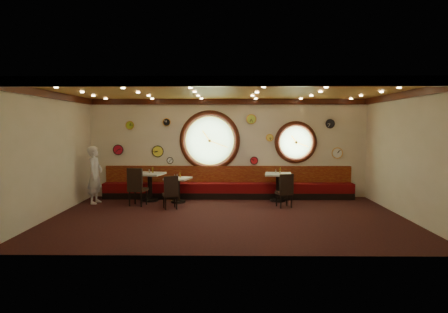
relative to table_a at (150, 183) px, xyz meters
The scene contains 45 objects.
floor 3.33m from the table_a, 42.39° to the right, with size 9.00×6.00×0.00m, color black.
ceiling 4.21m from the table_a, 42.39° to the right, with size 9.00×6.00×0.02m, color gold.
wall_back 2.75m from the table_a, 18.02° to the left, with size 9.00×0.02×3.20m, color beige.
wall_front 5.84m from the table_a, 65.06° to the right, with size 9.00×0.02×3.20m, color beige.
wall_left 3.21m from the table_a, 133.20° to the right, with size 0.02×6.00×3.20m, color beige.
wall_right 7.34m from the table_a, 17.72° to the right, with size 0.02×6.00×3.20m, color beige.
molding_back 3.60m from the table_a, 16.94° to the left, with size 9.00×0.10×0.18m, color #38130A.
molding_front 6.25m from the table_a, 64.85° to the right, with size 9.00×0.10×0.18m, color #38130A.
molding_left 3.94m from the table_a, 132.50° to the right, with size 0.10×6.00×0.18m, color #38130A.
molding_right 7.66m from the table_a, 17.84° to the right, with size 0.10×6.00×0.18m, color #38130A.
banquette_base 2.52m from the table_a, 11.85° to the left, with size 8.00×0.55×0.20m, color black.
banquette_seat 2.48m from the table_a, 11.85° to the left, with size 8.00×0.55×0.30m, color #56070A.
banquette_back 2.54m from the table_a, 16.73° to the left, with size 8.00×0.10×0.55m, color #61070B.
porthole_left_glass 2.37m from the table_a, 23.25° to the left, with size 1.66×1.66×0.02m, color #81B36B.
porthole_left_frame 2.37m from the table_a, 22.85° to the left, with size 1.98×1.98×0.18m, color #38130A.
porthole_left_ring 2.36m from the table_a, 22.04° to the left, with size 1.61×1.61×0.03m, color gold.
porthole_right_glass 4.85m from the table_a, ahead, with size 1.10×1.10×0.02m, color #81B36B.
porthole_right_frame 4.85m from the table_a, ahead, with size 1.38×1.38×0.18m, color #38130A.
porthole_right_ring 4.84m from the table_a, ahead, with size 1.09×1.09×0.03m, color gold.
wall_clock_0 1.21m from the table_a, 80.65° to the left, with size 0.36×0.36×0.03m, color yellow.
wall_clock_1 3.82m from the table_a, 13.27° to the left, with size 0.30×0.30×0.03m, color #AED944.
wall_clock_2 3.42m from the table_a, 12.88° to the left, with size 0.24×0.24×0.03m, color red.
wall_clock_3 2.09m from the table_a, 136.08° to the left, with size 0.26×0.26×0.03m, color #B4D52A.
wall_clock_4 6.06m from the table_a, ahead, with size 0.28×0.28×0.03m, color black.
wall_clock_5 2.08m from the table_a, 60.51° to the left, with size 0.24×0.24×0.03m, color black.
wall_clock_6 1.12m from the table_a, 55.04° to the left, with size 0.20×0.20×0.03m, color white.
wall_clock_7 1.71m from the table_a, 147.55° to the left, with size 0.32×0.32×0.03m, color red.
wall_clock_8 6.09m from the table_a, ahead, with size 0.34×0.34×0.03m, color white.
wall_clock_9 4.09m from the table_a, 11.22° to the left, with size 0.22×0.22×0.03m, color #E3D04B.
table_a is the anchor object (origin of this frame).
table_b 0.93m from the table_a, 14.27° to the right, with size 0.85×0.85×0.76m.
table_c 3.97m from the table_a, ahead, with size 0.88×0.88×0.87m.
chair_a 0.83m from the table_a, 106.78° to the right, with size 0.56×0.56×0.69m.
chair_b 1.47m from the table_a, 56.03° to the right, with size 0.50×0.50×0.59m.
chair_c 4.17m from the table_a, 13.38° to the right, with size 0.50×0.50×0.60m.
condiment_a_salt 0.40m from the table_a, 109.88° to the left, with size 0.04×0.04×0.11m, color silver.
condiment_b_salt 0.86m from the table_a, 14.53° to the right, with size 0.03×0.03×0.09m, color silver.
condiment_c_salt 3.93m from the table_a, ahead, with size 0.04×0.04×0.11m, color silver.
condiment_a_pepper 0.38m from the table_a, 133.09° to the left, with size 0.04×0.04×0.11m, color #BABBBF.
condiment_b_pepper 0.95m from the table_a, 14.54° to the right, with size 0.04×0.04×0.11m, color silver.
condiment_c_pepper 4.05m from the table_a, ahead, with size 0.03×0.03×0.09m, color silver.
condiment_a_bottle 0.42m from the table_a, 32.17° to the left, with size 0.05×0.05×0.17m, color gold.
condiment_b_bottle 1.02m from the table_a, ahead, with size 0.05×0.05×0.15m, color gold.
condiment_c_bottle 4.06m from the table_a, ahead, with size 0.06×0.06×0.18m, color gold.
waiter 1.65m from the table_a, 166.81° to the right, with size 0.63×0.41×1.72m, color white.
Camera 1 is at (0.03, -10.02, 2.33)m, focal length 32.00 mm.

